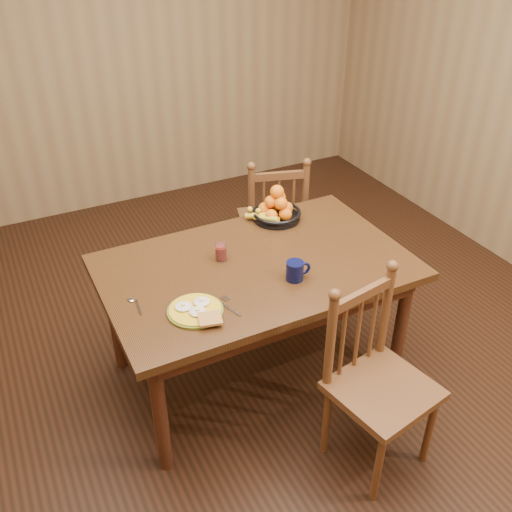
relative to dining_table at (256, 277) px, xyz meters
name	(u,v)px	position (x,y,z in m)	size (l,w,h in m)	color
room	(256,157)	(0.00, 0.00, 0.68)	(4.52, 5.02, 2.72)	black
dining_table	(256,277)	(0.00, 0.00, 0.00)	(1.60, 1.00, 0.75)	black
chair_far	(273,222)	(0.54, 0.80, -0.20)	(0.54, 0.52, 0.96)	#543219
chair_near	(377,382)	(0.24, -0.77, -0.19)	(0.51, 0.49, 0.97)	#543219
breakfast_plate	(196,310)	(-0.43, -0.24, 0.10)	(0.26, 0.30, 0.04)	#59601E
fork	(229,305)	(-0.28, -0.26, 0.09)	(0.06, 0.18, 0.00)	silver
spoon	(134,302)	(-0.67, -0.03, 0.09)	(0.04, 0.16, 0.01)	silver
coffee_mug	(296,270)	(0.12, -0.21, 0.14)	(0.13, 0.09, 0.10)	black
juice_glass	(221,253)	(-0.14, 0.12, 0.13)	(0.06, 0.06, 0.09)	silver
fruit_bowl	(276,210)	(0.32, 0.38, 0.15)	(0.32, 0.29, 0.22)	black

